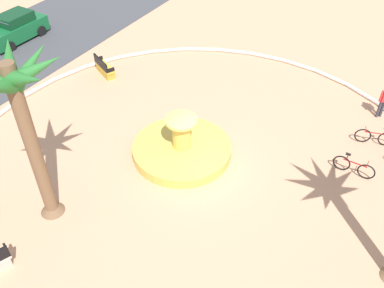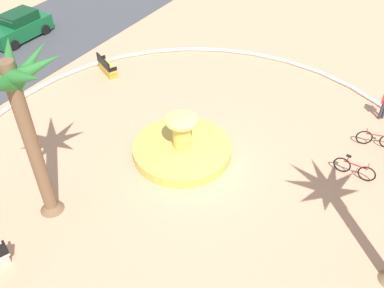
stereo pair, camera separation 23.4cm
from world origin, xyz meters
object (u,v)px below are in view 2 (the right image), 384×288
at_px(bench_east, 107,68).
at_px(bicycle_red_frame, 376,139).
at_px(palm_tree_by_curb, 20,105).
at_px(parked_car_second, 19,27).
at_px(bicycle_by_lamppost, 354,169).
at_px(fountain, 182,149).

xyz_separation_m(bench_east, bicycle_red_frame, (1.33, -14.15, 0.04)).
height_order(palm_tree_by_curb, parked_car_second, palm_tree_by_curb).
distance_m(palm_tree_by_curb, bicycle_red_frame, 14.58).
height_order(bicycle_by_lamppost, parked_car_second, parked_car_second).
distance_m(bench_east, bicycle_by_lamppost, 13.87).
bearing_deg(parked_car_second, palm_tree_by_curb, -127.68).
bearing_deg(bicycle_red_frame, bench_east, 95.36).
xyz_separation_m(fountain, bench_east, (3.55, 7.12, 0.06)).
relative_size(palm_tree_by_curb, bicycle_by_lamppost, 3.82).
xyz_separation_m(bicycle_red_frame, parked_car_second, (-0.82, 21.54, 0.40)).
xyz_separation_m(fountain, bicycle_by_lamppost, (2.47, -6.71, 0.10)).
xyz_separation_m(bicycle_red_frame, bicycle_by_lamppost, (-2.41, 0.32, 0.00)).
xyz_separation_m(bench_east, bicycle_by_lamppost, (-1.09, -13.83, 0.04)).
height_order(fountain, bench_east, fountain).
height_order(palm_tree_by_curb, bicycle_by_lamppost, palm_tree_by_curb).
relative_size(palm_tree_by_curb, bicycle_red_frame, 3.94).
xyz_separation_m(fountain, bicycle_red_frame, (4.88, -7.03, 0.10)).
height_order(bicycle_red_frame, bicycle_by_lamppost, same).
bearing_deg(parked_car_second, fountain, -105.62).
height_order(palm_tree_by_curb, bicycle_red_frame, palm_tree_by_curb).
bearing_deg(palm_tree_by_curb, bicycle_red_frame, -43.39).
distance_m(bicycle_by_lamppost, parked_car_second, 21.28).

